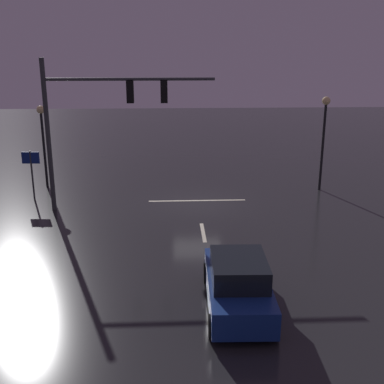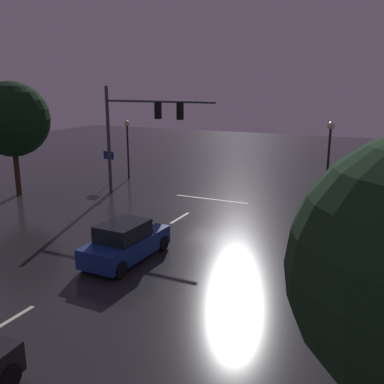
{
  "view_description": "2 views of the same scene",
  "coord_description": "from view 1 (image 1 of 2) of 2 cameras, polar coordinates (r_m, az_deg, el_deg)",
  "views": [
    {
      "loc": [
        1.37,
        23.11,
        7.6
      ],
      "look_at": [
        0.39,
        2.13,
        1.26
      ],
      "focal_mm": 44.86,
      "sensor_mm": 36.0,
      "label": 1
    },
    {
      "loc": [
        -10.42,
        24.35,
        7.24
      ],
      "look_at": [
        -0.48,
        3.44,
        1.42
      ],
      "focal_mm": 40.02,
      "sensor_mm": 36.0,
      "label": 2
    }
  ],
  "objects": [
    {
      "name": "ground_plane",
      "position": [
        24.37,
        0.68,
        -1.37
      ],
      "size": [
        80.0,
        80.0,
        0.0
      ],
      "primitive_type": "plane",
      "color": "#232326"
    },
    {
      "name": "route_sign",
      "position": [
        25.94,
        -18.57,
        3.1
      ],
      "size": [
        0.9,
        0.12,
        2.56
      ],
      "color": "#383A3D",
      "rests_on": "ground_plane"
    },
    {
      "name": "car_approaching",
      "position": [
        14.71,
        5.46,
        -10.84
      ],
      "size": [
        2.02,
        4.41,
        1.7
      ],
      "color": "navy",
      "rests_on": "ground_plane"
    },
    {
      "name": "lane_dash_mid",
      "position": [
        15.22,
        2.93,
        -13.17
      ],
      "size": [
        0.16,
        2.2,
        0.01
      ],
      "primitive_type": "cube",
      "rotation": [
        0.0,
        0.0,
        1.57
      ],
      "color": "beige",
      "rests_on": "ground_plane"
    },
    {
      "name": "stop_bar",
      "position": [
        24.82,
        0.62,
        -1.02
      ],
      "size": [
        5.0,
        0.16,
        0.01
      ],
      "primitive_type": "cube",
      "color": "beige",
      "rests_on": "ground_plane"
    },
    {
      "name": "lane_dash_far",
      "position": [
        20.61,
        1.33,
        -4.83
      ],
      "size": [
        0.16,
        2.2,
        0.01
      ],
      "primitive_type": "cube",
      "rotation": [
        0.0,
        0.0,
        1.57
      ],
      "color": "beige",
      "rests_on": "ground_plane"
    },
    {
      "name": "street_lamp_right_kerb",
      "position": [
        27.92,
        -17.36,
        7.07
      ],
      "size": [
        0.44,
        0.44,
        4.57
      ],
      "color": "black",
      "rests_on": "ground_plane"
    },
    {
      "name": "traffic_signal_assembly",
      "position": [
        22.8,
        -10.99,
        9.56
      ],
      "size": [
        7.86,
        0.47,
        7.18
      ],
      "color": "#383A3D",
      "rests_on": "ground_plane"
    },
    {
      "name": "street_lamp_left_kerb",
      "position": [
        26.91,
        15.45,
        7.61
      ],
      "size": [
        0.44,
        0.44,
        5.12
      ],
      "color": "black",
      "rests_on": "ground_plane"
    }
  ]
}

